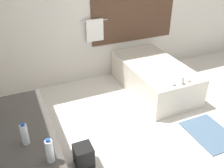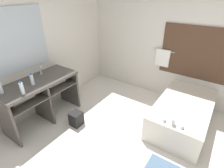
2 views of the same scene
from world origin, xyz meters
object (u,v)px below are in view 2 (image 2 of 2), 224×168
object	(u,v)px
water_bottle_3	(32,80)
water_bottle_1	(22,88)
bathtub	(183,112)
water_bottle_2	(0,87)
waste_bin	(76,119)

from	to	relation	value
water_bottle_3	water_bottle_1	bearing A→B (deg)	-61.41
bathtub	water_bottle_3	world-z (taller)	water_bottle_3
water_bottle_2	water_bottle_3	world-z (taller)	water_bottle_2
water_bottle_3	waste_bin	size ratio (longest dim) A/B	0.76
water_bottle_1	water_bottle_2	world-z (taller)	water_bottle_2
waste_bin	water_bottle_1	bearing A→B (deg)	-123.50
water_bottle_2	waste_bin	bearing A→B (deg)	47.83
water_bottle_1	waste_bin	size ratio (longest dim) A/B	0.79
bathtub	water_bottle_3	distance (m)	2.87
bathtub	water_bottle_3	bearing A→B (deg)	-145.66
water_bottle_1	water_bottle_3	bearing A→B (deg)	118.59
water_bottle_2	water_bottle_3	distance (m)	0.49
water_bottle_1	waste_bin	distance (m)	1.16
water_bottle_1	waste_bin	world-z (taller)	water_bottle_1
water_bottle_3	waste_bin	world-z (taller)	water_bottle_3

